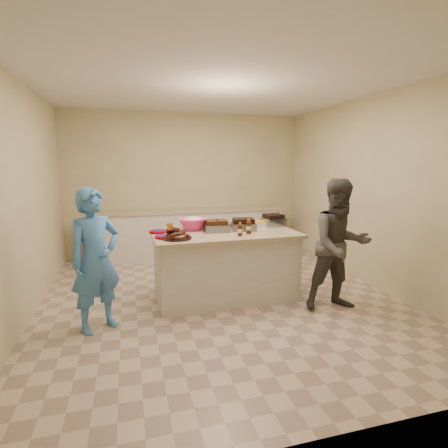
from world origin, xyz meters
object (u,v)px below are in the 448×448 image
object	(u,v)px
island	(225,297)
bbq_bottle_b	(249,234)
rib_platter	(177,239)
guest_gray	(336,308)
plastic_cup	(170,230)
mustard_bottle	(213,230)
coleslaw_bowl	(193,230)
bbq_bottle_a	(240,236)
roasting_pan	(273,226)
guest_blue	(100,328)

from	to	relation	value
island	bbq_bottle_b	world-z (taller)	bbq_bottle_b
rib_platter	bbq_bottle_b	distance (m)	0.92
guest_gray	plastic_cup	bearing A→B (deg)	155.79
mustard_bottle	coleslaw_bowl	bearing A→B (deg)	167.32
coleslaw_bowl	bbq_bottle_b	xyz separation A→B (m)	(0.63, -0.45, 0.00)
island	guest_gray	distance (m)	1.42
bbq_bottle_b	guest_gray	size ratio (longest dim) A/B	0.12
bbq_bottle_a	roasting_pan	bearing A→B (deg)	39.33
roasting_pan	coleslaw_bowl	xyz separation A→B (m)	(-1.16, -0.00, 0.00)
island	bbq_bottle_a	distance (m)	0.93
guest_blue	coleslaw_bowl	bearing A→B (deg)	1.66
bbq_bottle_b	coleslaw_bowl	bearing A→B (deg)	144.69
bbq_bottle_a	plastic_cup	xyz separation A→B (m)	(-0.78, 0.65, 0.00)
rib_platter	mustard_bottle	bearing A→B (deg)	39.15
island	mustard_bottle	distance (m)	0.92
mustard_bottle	guest_gray	distance (m)	1.85
rib_platter	plastic_cup	world-z (taller)	rib_platter
bbq_bottle_a	plastic_cup	size ratio (longest dim) A/B	1.85
island	mustard_bottle	size ratio (longest dim) A/B	14.24
mustard_bottle	guest_gray	xyz separation A→B (m)	(1.34, -0.93, -0.88)
mustard_bottle	bbq_bottle_a	bearing A→B (deg)	-65.85
rib_platter	plastic_cup	size ratio (longest dim) A/B	3.84
coleslaw_bowl	bbq_bottle_b	world-z (taller)	coleslaw_bowl
roasting_pan	guest_blue	world-z (taller)	roasting_pan
roasting_pan	bbq_bottle_a	world-z (taller)	bbq_bottle_a
roasting_pan	bbq_bottle_a	bearing A→B (deg)	-145.02
island	bbq_bottle_b	bearing A→B (deg)	-33.91
bbq_bottle_a	guest_gray	bearing A→B (deg)	-21.16
bbq_bottle_b	guest_blue	bearing A→B (deg)	-169.62
roasting_pan	rib_platter	bearing A→B (deg)	-165.08
mustard_bottle	roasting_pan	bearing A→B (deg)	3.95
plastic_cup	guest_gray	bearing A→B (deg)	-29.76
roasting_pan	bbq_bottle_b	size ratio (longest dim) A/B	1.48
island	bbq_bottle_a	size ratio (longest dim) A/B	10.94
coleslaw_bowl	plastic_cup	bearing A→B (deg)	161.54
rib_platter	bbq_bottle_b	bearing A→B (deg)	3.41
roasting_pan	guest_gray	bearing A→B (deg)	-70.51
roasting_pan	coleslaw_bowl	size ratio (longest dim) A/B	0.75
bbq_bottle_b	guest_gray	distance (m)	1.42
bbq_bottle_b	plastic_cup	size ratio (longest dim) A/B	2.08
rib_platter	plastic_cup	bearing A→B (deg)	91.44
roasting_pan	bbq_bottle_b	world-z (taller)	bbq_bottle_b
guest_blue	guest_gray	size ratio (longest dim) A/B	0.96
roasting_pan	mustard_bottle	xyz separation A→B (m)	(-0.90, -0.06, 0.00)
coleslaw_bowl	plastic_cup	size ratio (longest dim) A/B	4.12
bbq_bottle_a	rib_platter	bearing A→B (deg)	176.17
guest_blue	guest_gray	bearing A→B (deg)	-36.06
roasting_pan	mustard_bottle	distance (m)	0.90
guest_blue	guest_gray	xyz separation A→B (m)	(2.78, -0.21, 0.00)
rib_platter	roasting_pan	bearing A→B (deg)	19.27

